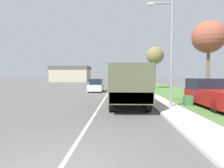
{
  "coord_description": "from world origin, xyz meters",
  "views": [
    {
      "loc": [
        1.33,
        -3.63,
        2.1
      ],
      "look_at": [
        0.79,
        10.17,
        1.47
      ],
      "focal_mm": 28.0,
      "sensor_mm": 36.0,
      "label": 1
    }
  ],
  "objects_px": {
    "pickup_truck": "(212,94)",
    "military_truck": "(128,83)",
    "car_nearest_ahead": "(96,86)",
    "car_second_ahead": "(123,83)",
    "car_third_ahead": "(121,81)",
    "lamp_post": "(168,44)"
  },
  "relations": [
    {
      "from": "car_nearest_ahead",
      "to": "car_second_ahead",
      "type": "relative_size",
      "value": 0.87
    },
    {
      "from": "car_third_ahead",
      "to": "car_second_ahead",
      "type": "bearing_deg",
      "value": -89.13
    },
    {
      "from": "car_nearest_ahead",
      "to": "car_second_ahead",
      "type": "height_order",
      "value": "car_nearest_ahead"
    },
    {
      "from": "lamp_post",
      "to": "car_nearest_ahead",
      "type": "bearing_deg",
      "value": 117.83
    },
    {
      "from": "military_truck",
      "to": "pickup_truck",
      "type": "distance_m",
      "value": 5.75
    },
    {
      "from": "military_truck",
      "to": "car_second_ahead",
      "type": "relative_size",
      "value": 1.52
    },
    {
      "from": "car_third_ahead",
      "to": "lamp_post",
      "type": "relative_size",
      "value": 0.72
    },
    {
      "from": "pickup_truck",
      "to": "military_truck",
      "type": "bearing_deg",
      "value": 176.84
    },
    {
      "from": "car_second_ahead",
      "to": "car_nearest_ahead",
      "type": "bearing_deg",
      "value": -109.96
    },
    {
      "from": "lamp_post",
      "to": "car_second_ahead",
      "type": "bearing_deg",
      "value": 96.05
    },
    {
      "from": "car_third_ahead",
      "to": "pickup_truck",
      "type": "distance_m",
      "value": 37.77
    },
    {
      "from": "military_truck",
      "to": "car_third_ahead",
      "type": "xyz_separation_m",
      "value": [
        -0.05,
        37.01,
        -0.97
      ]
    },
    {
      "from": "military_truck",
      "to": "car_second_ahead",
      "type": "distance_m",
      "value": 21.71
    },
    {
      "from": "military_truck",
      "to": "lamp_post",
      "type": "xyz_separation_m",
      "value": [
        2.57,
        -0.88,
        2.56
      ]
    },
    {
      "from": "car_nearest_ahead",
      "to": "lamp_post",
      "type": "xyz_separation_m",
      "value": [
        6.27,
        -11.88,
        3.42
      ]
    },
    {
      "from": "lamp_post",
      "to": "pickup_truck",
      "type": "bearing_deg",
      "value": 10.22
    },
    {
      "from": "car_third_ahead",
      "to": "pickup_truck",
      "type": "bearing_deg",
      "value": -81.24
    },
    {
      "from": "car_nearest_ahead",
      "to": "pickup_truck",
      "type": "xyz_separation_m",
      "value": [
        9.4,
        -11.32,
        0.13
      ]
    },
    {
      "from": "car_second_ahead",
      "to": "pickup_truck",
      "type": "xyz_separation_m",
      "value": [
        5.52,
        -22.0,
        0.14
      ]
    },
    {
      "from": "car_nearest_ahead",
      "to": "pickup_truck",
      "type": "height_order",
      "value": "pickup_truck"
    },
    {
      "from": "car_nearest_ahead",
      "to": "military_truck",
      "type": "bearing_deg",
      "value": -71.4
    },
    {
      "from": "car_nearest_ahead",
      "to": "car_second_ahead",
      "type": "xyz_separation_m",
      "value": [
        3.88,
        10.69,
        -0.01
      ]
    }
  ]
}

